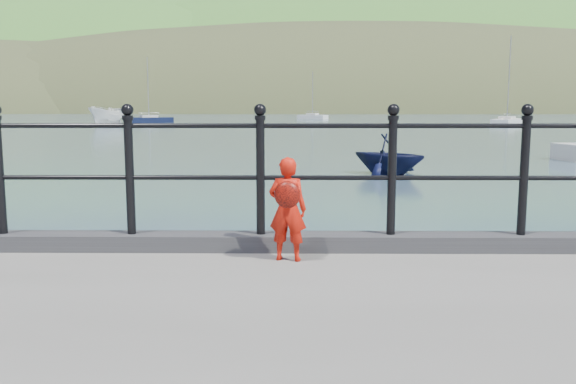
{
  "coord_description": "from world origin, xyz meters",
  "views": [
    {
      "loc": [
        0.91,
        -5.67,
        2.33
      ],
      "look_at": [
        0.85,
        -0.2,
        1.55
      ],
      "focal_mm": 38.0,
      "sensor_mm": 36.0,
      "label": 1
    }
  ],
  "objects_px": {
    "launch_white": "(108,116)",
    "sailboat_left": "(149,120)",
    "railing": "(195,161)",
    "child": "(288,208)",
    "sailboat_deep": "(312,117)",
    "sailboat_far": "(507,122)",
    "launch_navy": "(389,154)"
  },
  "relations": [
    {
      "from": "launch_white",
      "to": "sailboat_left",
      "type": "bearing_deg",
      "value": 102.4
    },
    {
      "from": "railing",
      "to": "child",
      "type": "bearing_deg",
      "value": -24.6
    },
    {
      "from": "sailboat_deep",
      "to": "sailboat_left",
      "type": "xyz_separation_m",
      "value": [
        -22.22,
        -21.02,
        -0.0
      ]
    },
    {
      "from": "launch_white",
      "to": "sailboat_left",
      "type": "xyz_separation_m",
      "value": [
        1.59,
        12.72,
        -0.76
      ]
    },
    {
      "from": "child",
      "to": "sailboat_deep",
      "type": "xyz_separation_m",
      "value": [
        2.99,
        96.67,
        -1.12
      ]
    },
    {
      "from": "launch_white",
      "to": "sailboat_left",
      "type": "distance_m",
      "value": 12.85
    },
    {
      "from": "launch_white",
      "to": "sailboat_deep",
      "type": "xyz_separation_m",
      "value": [
        23.81,
        33.74,
        -0.75
      ]
    },
    {
      "from": "sailboat_far",
      "to": "sailboat_deep",
      "type": "bearing_deg",
      "value": 69.69
    },
    {
      "from": "railing",
      "to": "sailboat_left",
      "type": "relative_size",
      "value": 2.07
    },
    {
      "from": "sailboat_left",
      "to": "child",
      "type": "bearing_deg",
      "value": -106.53
    },
    {
      "from": "child",
      "to": "launch_navy",
      "type": "xyz_separation_m",
      "value": [
        3.22,
        15.36,
        -0.77
      ]
    },
    {
      "from": "child",
      "to": "launch_navy",
      "type": "bearing_deg",
      "value": -90.41
    },
    {
      "from": "child",
      "to": "launch_white",
      "type": "distance_m",
      "value": 66.28
    },
    {
      "from": "launch_white",
      "to": "sailboat_deep",
      "type": "bearing_deg",
      "value": 74.33
    },
    {
      "from": "sailboat_deep",
      "to": "launch_navy",
      "type": "bearing_deg",
      "value": -52.57
    },
    {
      "from": "railing",
      "to": "sailboat_deep",
      "type": "distance_m",
      "value": 96.36
    },
    {
      "from": "sailboat_deep",
      "to": "sailboat_left",
      "type": "distance_m",
      "value": 30.58
    },
    {
      "from": "sailboat_far",
      "to": "sailboat_deep",
      "type": "xyz_separation_m",
      "value": [
        -22.33,
        28.62,
        0.0
      ]
    },
    {
      "from": "railing",
      "to": "sailboat_deep",
      "type": "height_order",
      "value": "sailboat_deep"
    },
    {
      "from": "sailboat_left",
      "to": "sailboat_deep",
      "type": "bearing_deg",
      "value": 12.62
    },
    {
      "from": "child",
      "to": "sailboat_left",
      "type": "height_order",
      "value": "sailboat_left"
    },
    {
      "from": "railing",
      "to": "sailboat_far",
      "type": "height_order",
      "value": "sailboat_far"
    },
    {
      "from": "sailboat_far",
      "to": "sailboat_deep",
      "type": "distance_m",
      "value": 36.3
    },
    {
      "from": "child",
      "to": "launch_white",
      "type": "relative_size",
      "value": 0.16
    },
    {
      "from": "sailboat_left",
      "to": "railing",
      "type": "bearing_deg",
      "value": -107.07
    },
    {
      "from": "railing",
      "to": "sailboat_far",
      "type": "bearing_deg",
      "value": 68.85
    },
    {
      "from": "railing",
      "to": "launch_navy",
      "type": "relative_size",
      "value": 6.91
    },
    {
      "from": "railing",
      "to": "child",
      "type": "distance_m",
      "value": 1.01
    },
    {
      "from": "child",
      "to": "sailboat_deep",
      "type": "height_order",
      "value": "sailboat_deep"
    },
    {
      "from": "child",
      "to": "sailboat_far",
      "type": "bearing_deg",
      "value": -98.98
    },
    {
      "from": "sailboat_left",
      "to": "sailboat_far",
      "type": "bearing_deg",
      "value": -40.48
    },
    {
      "from": "child",
      "to": "launch_navy",
      "type": "distance_m",
      "value": 15.72
    }
  ]
}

